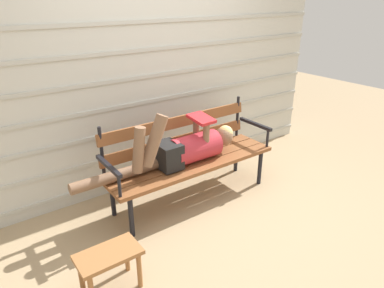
# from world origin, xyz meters

# --- Properties ---
(ground_plane) EXTENTS (12.00, 12.00, 0.00)m
(ground_plane) POSITION_xyz_m (0.00, 0.00, 0.00)
(ground_plane) COLOR tan
(house_siding) EXTENTS (4.48, 0.08, 2.34)m
(house_siding) POSITION_xyz_m (0.00, 0.78, 1.17)
(house_siding) COLOR beige
(house_siding) RESTS_ON ground
(park_bench) EXTENTS (1.76, 0.50, 0.89)m
(park_bench) POSITION_xyz_m (-0.00, 0.23, 0.47)
(park_bench) COLOR brown
(park_bench) RESTS_ON ground
(reclining_person) EXTENTS (1.68, 0.27, 0.58)m
(reclining_person) POSITION_xyz_m (-0.10, 0.16, 0.59)
(reclining_person) COLOR #B72D38
(footstool) EXTENTS (0.44, 0.25, 0.32)m
(footstool) POSITION_xyz_m (-1.16, -0.47, 0.25)
(footstool) COLOR #9E6638
(footstool) RESTS_ON ground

